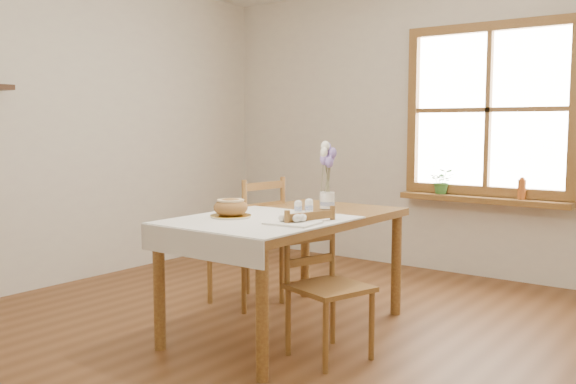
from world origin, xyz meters
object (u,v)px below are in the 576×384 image
chair_right (330,285)px  flower_vase (327,201)px  chair_left (246,240)px  dining_table (288,229)px  bread_plate (231,216)px

chair_right → flower_vase: (-0.44, 0.64, 0.38)m
chair_left → dining_table: bearing=70.3°
bread_plate → chair_left: bearing=124.2°
chair_left → bread_plate: 0.84m
dining_table → chair_right: size_ratio=1.90×
dining_table → flower_vase: bearing=83.9°
flower_vase → dining_table: bearing=-96.1°
chair_right → flower_vase: 0.86m
dining_table → bread_plate: bread_plate is taller
chair_left → flower_vase: bearing=103.0°
dining_table → chair_right: 0.59m
chair_left → flower_vase: size_ratio=8.51×
flower_vase → chair_right: bearing=-55.3°
chair_right → bread_plate: size_ratio=3.44×
dining_table → bread_plate: bearing=-120.3°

